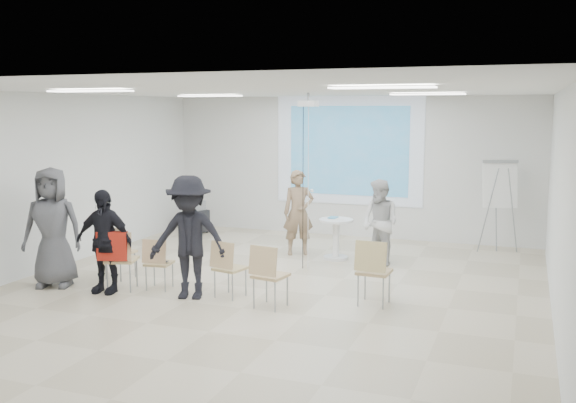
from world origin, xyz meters
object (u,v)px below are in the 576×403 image
(chair_left_inner, at_px, (157,260))
(laptop, at_px, (160,261))
(audience_mid, at_px, (189,229))
(audience_outer, at_px, (52,220))
(chair_center, at_px, (227,264))
(chair_right_far, at_px, (373,267))
(chair_right_inner, at_px, (268,271))
(chair_left_mid, at_px, (120,256))
(audience_left, at_px, (103,234))
(chair_far_left, at_px, (116,248))
(player_left, at_px, (299,207))
(flipchart_easel, at_px, (500,185))
(player_right, at_px, (380,218))
(av_cart, at_px, (196,218))
(pedestal_table, at_px, (336,236))

(chair_left_inner, height_order, laptop, chair_left_inner)
(audience_mid, bearing_deg, audience_outer, 171.36)
(chair_center, xyz_separation_m, audience_outer, (-2.80, -0.34, 0.53))
(chair_center, relative_size, chair_right_far, 0.90)
(chair_right_inner, bearing_deg, chair_center, 169.81)
(audience_mid, bearing_deg, chair_left_mid, 169.61)
(chair_right_far, bearing_deg, chair_center, -167.81)
(audience_left, relative_size, audience_mid, 0.88)
(audience_mid, bearing_deg, chair_far_left, 150.00)
(player_left, bearing_deg, flipchart_easel, -4.20)
(player_left, bearing_deg, chair_far_left, -154.83)
(player_left, height_order, chair_right_inner, player_left)
(chair_center, relative_size, flipchart_easel, 0.48)
(chair_left_inner, distance_m, audience_outer, 1.76)
(chair_left_inner, distance_m, chair_center, 1.17)
(chair_left_mid, bearing_deg, player_right, 25.29)
(av_cart, bearing_deg, chair_right_far, -18.46)
(chair_left_mid, bearing_deg, chair_far_left, 112.31)
(player_left, bearing_deg, audience_mid, -125.96)
(audience_outer, bearing_deg, pedestal_table, 21.49)
(chair_left_inner, relative_size, audience_outer, 0.39)
(pedestal_table, bearing_deg, laptop, -124.89)
(audience_mid, height_order, flipchart_easel, audience_mid)
(player_right, bearing_deg, chair_center, -90.96)
(player_right, relative_size, flipchart_easel, 0.94)
(chair_center, bearing_deg, pedestal_table, 86.96)
(player_left, xyz_separation_m, chair_left_inner, (-1.18, -3.05, -0.43))
(chair_right_far, distance_m, av_cart, 6.29)
(audience_left, xyz_separation_m, audience_mid, (1.34, 0.18, 0.12))
(audience_left, bearing_deg, chair_center, 6.93)
(audience_left, bearing_deg, audience_mid, 3.65)
(chair_center, distance_m, audience_left, 1.93)
(chair_right_inner, height_order, audience_left, audience_left)
(chair_far_left, xyz_separation_m, chair_right_inner, (2.87, -0.58, 0.02))
(player_left, distance_m, chair_far_left, 3.49)
(chair_left_inner, bearing_deg, audience_left, -160.83)
(chair_right_inner, distance_m, flipchart_easel, 5.59)
(chair_left_mid, height_order, audience_left, audience_left)
(player_right, height_order, audience_left, audience_left)
(chair_right_far, bearing_deg, pedestal_table, 118.65)
(pedestal_table, bearing_deg, audience_left, -128.92)
(laptop, distance_m, audience_left, 0.93)
(chair_left_inner, distance_m, chair_right_far, 3.25)
(audience_mid, relative_size, flipchart_easel, 1.14)
(chair_right_far, bearing_deg, audience_left, -167.42)
(audience_mid, bearing_deg, flipchart_easel, 36.52)
(chair_center, relative_size, audience_outer, 0.41)
(chair_right_far, relative_size, audience_mid, 0.46)
(chair_left_inner, height_order, chair_center, chair_center)
(player_left, height_order, laptop, player_left)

